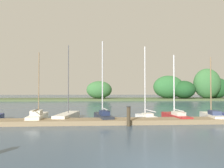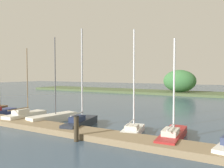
{
  "view_description": "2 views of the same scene",
  "coord_description": "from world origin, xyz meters",
  "px_view_note": "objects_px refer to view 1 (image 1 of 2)",
  "views": [
    {
      "loc": [
        -2.23,
        -6.92,
        2.74
      ],
      "look_at": [
        -1.08,
        12.01,
        3.13
      ],
      "focal_mm": 32.9,
      "sensor_mm": 36.0,
      "label": 1
    },
    {
      "loc": [
        7.88,
        -2.12,
        3.75
      ],
      "look_at": [
        0.78,
        10.21,
        3.1
      ],
      "focal_mm": 37.28,
      "sensor_mm": 36.0,
      "label": 2
    }
  ],
  "objects_px": {
    "sailboat_2": "(38,117)",
    "sailboat_7": "(212,116)",
    "sailboat_3": "(68,116)",
    "sailboat_6": "(175,116)",
    "sailboat_4": "(103,115)",
    "sailboat_5": "(146,115)",
    "mooring_piling_1": "(129,116)"
  },
  "relations": [
    {
      "from": "sailboat_4",
      "to": "sailboat_7",
      "type": "distance_m",
      "value": 9.45
    },
    {
      "from": "sailboat_3",
      "to": "mooring_piling_1",
      "type": "height_order",
      "value": "sailboat_3"
    },
    {
      "from": "sailboat_3",
      "to": "sailboat_4",
      "type": "bearing_deg",
      "value": -89.42
    },
    {
      "from": "sailboat_6",
      "to": "mooring_piling_1",
      "type": "xyz_separation_m",
      "value": [
        -4.54,
        -2.92,
        0.38
      ]
    },
    {
      "from": "sailboat_7",
      "to": "mooring_piling_1",
      "type": "height_order",
      "value": "sailboat_7"
    },
    {
      "from": "sailboat_6",
      "to": "mooring_piling_1",
      "type": "height_order",
      "value": "sailboat_6"
    },
    {
      "from": "sailboat_3",
      "to": "sailboat_5",
      "type": "xyz_separation_m",
      "value": [
        6.85,
        -0.19,
        0.03
      ]
    },
    {
      "from": "sailboat_2",
      "to": "sailboat_6",
      "type": "distance_m",
      "value": 11.74
    },
    {
      "from": "sailboat_4",
      "to": "sailboat_5",
      "type": "xyz_separation_m",
      "value": [
        3.79,
        0.39,
        -0.07
      ]
    },
    {
      "from": "sailboat_7",
      "to": "sailboat_6",
      "type": "bearing_deg",
      "value": 91.69
    },
    {
      "from": "sailboat_2",
      "to": "sailboat_6",
      "type": "bearing_deg",
      "value": -92.14
    },
    {
      "from": "sailboat_2",
      "to": "mooring_piling_1",
      "type": "bearing_deg",
      "value": -113.59
    },
    {
      "from": "sailboat_3",
      "to": "sailboat_2",
      "type": "bearing_deg",
      "value": 119.69
    },
    {
      "from": "sailboat_6",
      "to": "sailboat_2",
      "type": "bearing_deg",
      "value": 87.22
    },
    {
      "from": "sailboat_2",
      "to": "sailboat_4",
      "type": "xyz_separation_m",
      "value": [
        5.38,
        0.18,
        0.04
      ]
    },
    {
      "from": "sailboat_3",
      "to": "sailboat_7",
      "type": "relative_size",
      "value": 1.2
    },
    {
      "from": "sailboat_6",
      "to": "sailboat_7",
      "type": "relative_size",
      "value": 1.04
    },
    {
      "from": "sailboat_2",
      "to": "sailboat_4",
      "type": "relative_size",
      "value": 0.84
    },
    {
      "from": "sailboat_2",
      "to": "sailboat_7",
      "type": "height_order",
      "value": "sailboat_2"
    },
    {
      "from": "sailboat_4",
      "to": "sailboat_6",
      "type": "height_order",
      "value": "sailboat_4"
    },
    {
      "from": "sailboat_4",
      "to": "sailboat_5",
      "type": "distance_m",
      "value": 3.81
    },
    {
      "from": "sailboat_5",
      "to": "sailboat_7",
      "type": "bearing_deg",
      "value": -108.94
    },
    {
      "from": "sailboat_4",
      "to": "mooring_piling_1",
      "type": "distance_m",
      "value": 3.35
    },
    {
      "from": "sailboat_4",
      "to": "sailboat_6",
      "type": "bearing_deg",
      "value": -100.28
    },
    {
      "from": "sailboat_5",
      "to": "mooring_piling_1",
      "type": "xyz_separation_m",
      "value": [
        -1.97,
        -3.19,
        0.36
      ]
    },
    {
      "from": "sailboat_5",
      "to": "sailboat_6",
      "type": "height_order",
      "value": "sailboat_5"
    },
    {
      "from": "sailboat_2",
      "to": "sailboat_7",
      "type": "distance_m",
      "value": 14.83
    },
    {
      "from": "sailboat_3",
      "to": "sailboat_5",
      "type": "bearing_deg",
      "value": -80.19
    },
    {
      "from": "sailboat_6",
      "to": "sailboat_7",
      "type": "xyz_separation_m",
      "value": [
        3.09,
        -0.43,
        0.03
      ]
    },
    {
      "from": "sailboat_3",
      "to": "sailboat_4",
      "type": "relative_size",
      "value": 0.96
    },
    {
      "from": "sailboat_4",
      "to": "sailboat_6",
      "type": "xyz_separation_m",
      "value": [
        6.35,
        0.12,
        -0.08
      ]
    },
    {
      "from": "sailboat_6",
      "to": "sailboat_5",
      "type": "bearing_deg",
      "value": 79.69
    }
  ]
}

